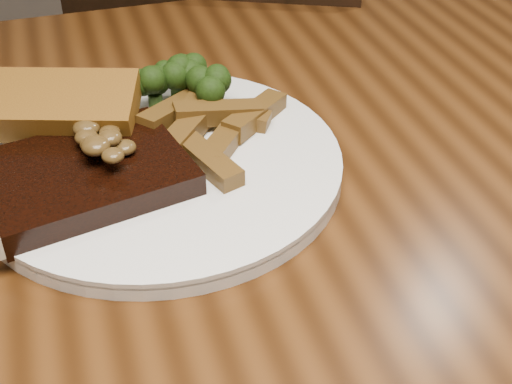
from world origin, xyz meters
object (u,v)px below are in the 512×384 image
Objects in this scene: chair_far at (228,137)px; potato_wedges at (222,132)px; steak at (86,176)px; dining_table at (242,299)px; garlic_bread at (68,125)px; plate at (161,166)px.

potato_wedges is at bearing 99.70° from chair_far.
chair_far is at bearing 51.91° from steak.
steak is 1.53× the size of potato_wedges.
steak reaches higher than dining_table.
potato_wedges is at bearing 2.68° from steak.
garlic_bread is 0.14m from potato_wedges.
dining_table is 10.26× the size of steak.
garlic_bread is at bearing 82.61° from steak.
chair_far is 5.40× the size of steak.
garlic_bread reaches higher than dining_table.
dining_table is at bearing -30.81° from garlic_bread.
chair_far is 0.59m from plate.
dining_table is 0.17m from steak.
plate is 1.98× the size of steak.
chair_far is at bearing 76.65° from dining_table.
dining_table is 13.00× the size of garlic_bread.
dining_table is 0.15m from potato_wedges.
steak is 0.12m from potato_wedges.
steak is at bearing 153.23° from dining_table.
dining_table is 0.61m from chair_far.
plate reaches higher than dining_table.
plate is at bearing 93.83° from chair_far.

